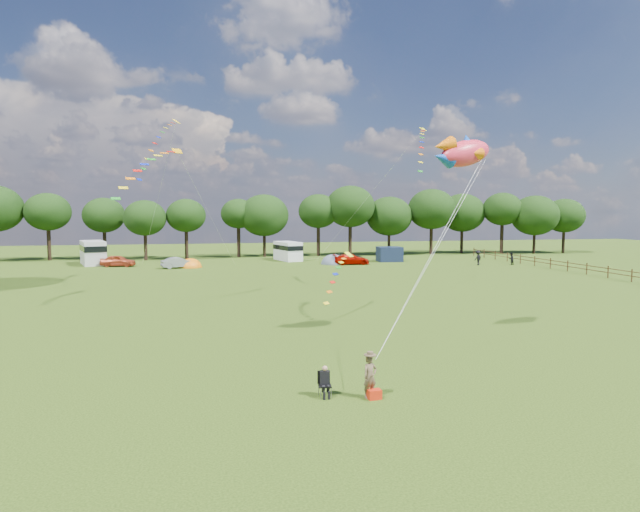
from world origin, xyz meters
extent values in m
plane|color=black|center=(0.00, 0.00, 0.00)|extent=(180.00, 180.00, 0.00)
cylinder|color=black|center=(-26.90, 55.70, 2.13)|extent=(0.49, 0.49, 4.25)
ellipsoid|color=black|center=(-26.90, 55.70, 6.45)|extent=(5.86, 5.86, 4.98)
cylinder|color=black|center=(-20.03, 56.31, 1.95)|extent=(0.47, 0.47, 3.90)
ellipsoid|color=black|center=(-20.03, 56.31, 6.00)|extent=(5.58, 5.58, 4.74)
cylinder|color=black|center=(-14.36, 53.27, 1.78)|extent=(0.44, 0.44, 3.56)
ellipsoid|color=black|center=(-14.36, 53.27, 5.64)|extent=(5.56, 5.56, 4.73)
cylinder|color=black|center=(-9.09, 54.23, 1.98)|extent=(0.47, 0.47, 3.95)
ellipsoid|color=black|center=(-9.09, 54.23, 5.95)|extent=(5.33, 5.33, 4.53)
cylinder|color=black|center=(-1.92, 56.03, 2.17)|extent=(0.50, 0.50, 4.33)
ellipsoid|color=black|center=(-1.92, 56.03, 6.19)|extent=(4.95, 4.95, 4.21)
cylinder|color=black|center=(1.70, 55.56, 1.66)|extent=(0.43, 0.43, 3.31)
ellipsoid|color=black|center=(1.70, 55.56, 5.95)|extent=(7.03, 7.03, 5.98)
cylinder|color=black|center=(9.66, 55.80, 2.18)|extent=(0.50, 0.50, 4.36)
ellipsoid|color=black|center=(9.66, 55.80, 6.56)|extent=(5.84, 5.84, 4.97)
cylinder|color=black|center=(14.25, 54.92, 2.27)|extent=(0.51, 0.51, 4.55)
ellipsoid|color=black|center=(14.25, 54.92, 7.23)|extent=(7.15, 7.15, 6.08)
cylinder|color=black|center=(20.49, 55.63, 1.61)|extent=(0.42, 0.42, 3.21)
ellipsoid|color=black|center=(20.49, 55.63, 5.80)|extent=(6.90, 6.90, 5.86)
cylinder|color=black|center=(26.98, 54.96, 2.09)|extent=(0.48, 0.48, 4.17)
ellipsoid|color=black|center=(26.98, 54.96, 6.86)|extent=(7.16, 7.16, 6.09)
cylinder|color=black|center=(32.97, 56.89, 1.83)|extent=(0.45, 0.45, 3.66)
ellipsoid|color=black|center=(32.97, 56.89, 6.31)|extent=(7.05, 7.05, 5.99)
cylinder|color=black|center=(38.41, 54.37, 2.32)|extent=(0.52, 0.52, 4.65)
ellipsoid|color=black|center=(38.41, 54.37, 6.88)|extent=(5.96, 5.96, 5.06)
cylinder|color=black|center=(43.16, 53.04, 1.59)|extent=(0.42, 0.42, 3.19)
ellipsoid|color=black|center=(43.16, 53.04, 5.89)|extent=(7.23, 7.23, 6.14)
cylinder|color=black|center=(48.55, 53.44, 1.76)|extent=(0.44, 0.44, 3.52)
ellipsoid|color=black|center=(48.55, 53.44, 5.86)|extent=(6.22, 6.22, 5.28)
cylinder|color=#472D19|center=(32.00, 21.00, 0.60)|extent=(0.12, 0.12, 1.20)
cylinder|color=#472D19|center=(32.00, 24.00, 0.60)|extent=(0.12, 0.12, 1.20)
cylinder|color=#472D19|center=(32.00, 22.50, 0.95)|extent=(0.08, 3.00, 0.08)
cylinder|color=#472D19|center=(32.00, 22.50, 0.55)|extent=(0.08, 3.00, 0.08)
cylinder|color=#472D19|center=(32.00, 27.00, 0.60)|extent=(0.12, 0.12, 1.20)
cylinder|color=#472D19|center=(32.00, 25.50, 0.95)|extent=(0.08, 3.00, 0.08)
cylinder|color=#472D19|center=(32.00, 25.50, 0.55)|extent=(0.08, 3.00, 0.08)
cylinder|color=#472D19|center=(32.00, 30.00, 0.60)|extent=(0.12, 0.12, 1.20)
cylinder|color=#472D19|center=(32.00, 28.50, 0.95)|extent=(0.08, 3.00, 0.08)
cylinder|color=#472D19|center=(32.00, 28.50, 0.55)|extent=(0.08, 3.00, 0.08)
cylinder|color=#472D19|center=(32.00, 33.00, 0.60)|extent=(0.12, 0.12, 1.20)
cylinder|color=#472D19|center=(32.00, 31.50, 0.95)|extent=(0.08, 3.00, 0.08)
cylinder|color=#472D19|center=(32.00, 31.50, 0.55)|extent=(0.08, 3.00, 0.08)
cylinder|color=#472D19|center=(32.00, 36.00, 0.60)|extent=(0.12, 0.12, 1.20)
cylinder|color=#472D19|center=(32.00, 34.50, 0.95)|extent=(0.08, 3.00, 0.08)
cylinder|color=#472D19|center=(32.00, 34.50, 0.55)|extent=(0.08, 3.00, 0.08)
cylinder|color=#472D19|center=(32.00, 39.00, 0.60)|extent=(0.12, 0.12, 1.20)
cylinder|color=#472D19|center=(32.00, 37.50, 0.95)|extent=(0.08, 3.00, 0.08)
cylinder|color=#472D19|center=(32.00, 37.50, 0.55)|extent=(0.08, 3.00, 0.08)
cylinder|color=#472D19|center=(32.00, 42.00, 0.60)|extent=(0.12, 0.12, 1.20)
cylinder|color=#472D19|center=(32.00, 40.50, 0.95)|extent=(0.08, 3.00, 0.08)
cylinder|color=#472D19|center=(32.00, 40.50, 0.55)|extent=(0.08, 3.00, 0.08)
cylinder|color=#472D19|center=(32.00, 45.00, 0.60)|extent=(0.12, 0.12, 1.20)
cylinder|color=#472D19|center=(32.00, 43.50, 0.95)|extent=(0.08, 3.00, 0.08)
cylinder|color=#472D19|center=(32.00, 43.50, 0.55)|extent=(0.08, 3.00, 0.08)
cylinder|color=#472D19|center=(32.00, 48.00, 0.60)|extent=(0.12, 0.12, 1.20)
cylinder|color=#472D19|center=(32.00, 46.50, 0.95)|extent=(0.08, 3.00, 0.08)
cylinder|color=#472D19|center=(32.00, 46.50, 0.55)|extent=(0.08, 3.00, 0.08)
cylinder|color=#472D19|center=(32.00, 51.00, 0.60)|extent=(0.12, 0.12, 1.20)
cylinder|color=#472D19|center=(32.00, 49.50, 0.95)|extent=(0.08, 3.00, 0.08)
cylinder|color=#472D19|center=(32.00, 49.50, 0.55)|extent=(0.08, 3.00, 0.08)
imported|color=#B74022|center=(-16.62, 45.35, 0.67)|extent=(4.27, 2.30, 1.35)
imported|color=gray|center=(-9.53, 42.01, 0.63)|extent=(3.83, 2.30, 1.27)
imported|color=#9F0900|center=(10.98, 42.12, 0.64)|extent=(4.37, 1.99, 1.29)
imported|color=black|center=(11.21, 45.33, 0.63)|extent=(5.05, 3.43, 1.26)
cube|color=#B9B9BB|center=(-20.03, 48.62, 1.45)|extent=(4.09, 6.27, 2.90)
cube|color=black|center=(-20.03, 48.62, 2.04)|extent=(4.17, 6.39, 0.69)
cylinder|color=black|center=(-19.48, 46.88, 0.41)|extent=(0.87, 0.53, 0.82)
cylinder|color=black|center=(-20.57, 50.36, 0.41)|extent=(0.87, 0.53, 0.82)
cube|color=silver|center=(4.18, 49.23, 1.25)|extent=(3.37, 5.37, 2.49)
cube|color=black|center=(4.18, 49.23, 1.75)|extent=(3.44, 5.48, 0.59)
cylinder|color=black|center=(4.59, 47.71, 0.35)|extent=(0.74, 0.44, 0.70)
cylinder|color=black|center=(3.76, 50.74, 0.35)|extent=(0.74, 0.44, 0.70)
ellipsoid|color=orange|center=(-8.21, 42.64, 0.02)|extent=(2.54, 2.92, 2.08)
cylinder|color=orange|center=(-8.21, 42.64, 0.04)|extent=(2.66, 2.66, 0.08)
ellipsoid|color=slate|center=(9.03, 43.23, 0.02)|extent=(3.05, 3.51, 2.38)
cylinder|color=slate|center=(9.03, 43.23, 0.04)|extent=(3.20, 3.20, 0.08)
cube|color=#141E36|center=(16.93, 45.09, 0.95)|extent=(3.15, 2.61, 1.90)
imported|color=brown|center=(-0.63, -3.56, 0.75)|extent=(0.63, 0.52, 1.49)
cylinder|color=#99999E|center=(-2.33, -3.35, 0.20)|extent=(0.02, 0.02, 0.39)
cylinder|color=#99999E|center=(-1.95, -3.35, 0.20)|extent=(0.02, 0.02, 0.39)
cylinder|color=#99999E|center=(-2.33, -2.97, 0.20)|extent=(0.02, 0.02, 0.39)
cylinder|color=#99999E|center=(-1.95, -2.97, 0.20)|extent=(0.02, 0.02, 0.39)
cube|color=black|center=(-2.14, -3.16, 0.39)|extent=(0.50, 0.48, 0.04)
cube|color=black|center=(-2.14, -2.96, 0.64)|extent=(0.45, 0.10, 0.47)
cube|color=black|center=(-2.14, -3.13, 0.67)|extent=(0.35, 0.25, 0.50)
sphere|color=tan|center=(-2.14, -3.14, 1.01)|extent=(0.19, 0.19, 0.19)
cube|color=red|center=(-0.51, -3.72, 0.17)|extent=(0.49, 0.35, 0.33)
ellipsoid|color=#E22A42|center=(6.62, 4.10, 9.37)|extent=(3.50, 2.10, 1.90)
ellipsoid|color=yellow|center=(6.62, 4.10, 9.22)|extent=(2.20, 1.29, 1.04)
cone|color=orange|center=(5.24, 3.70, 9.67)|extent=(1.35, 1.13, 1.00)
cone|color=blue|center=(5.24, 3.70, 9.07)|extent=(1.35, 1.13, 1.00)
cone|color=blue|center=(6.71, 4.13, 9.98)|extent=(0.90, 1.01, 0.85)
sphere|color=white|center=(7.62, 4.76, 9.55)|extent=(0.32, 0.32, 0.32)
sphere|color=black|center=(7.68, 4.83, 9.55)|extent=(0.16, 0.16, 0.16)
cube|color=yellow|center=(-8.73, 29.25, 14.52)|extent=(0.76, 0.80, 0.39)
cube|color=red|center=(-9.00, 28.76, 14.30)|extent=(0.46, 0.62, 0.11)
cube|color=orange|center=(-9.27, 28.26, 14.03)|extent=(0.46, 0.62, 0.12)
cube|color=yellow|center=(-9.54, 27.77, 13.69)|extent=(0.46, 0.61, 0.13)
cube|color=#198C1E|center=(-9.81, 27.27, 13.26)|extent=(0.45, 0.61, 0.14)
cube|color=#0C1EB2|center=(-10.08, 26.78, 12.76)|extent=(0.45, 0.61, 0.15)
cube|color=red|center=(-10.35, 26.28, 12.17)|extent=(0.44, 0.61, 0.16)
cube|color=orange|center=(-10.62, 25.79, 11.51)|extent=(0.44, 0.61, 0.17)
cube|color=yellow|center=(-10.89, 25.29, 10.76)|extent=(0.43, 0.60, 0.17)
cube|color=#198C1E|center=(-11.16, 24.80, 9.94)|extent=(0.43, 0.60, 0.18)
cube|color=#0C1EB2|center=(-11.43, 24.30, 9.03)|extent=(0.42, 0.60, 0.19)
cube|color=#E8A30A|center=(-8.19, 19.36, 10.82)|extent=(0.81, 0.76, 0.40)
cube|color=red|center=(-8.59, 18.91, 10.72)|extent=(0.64, 0.44, 0.11)
cube|color=orange|center=(-9.00, 18.46, 10.57)|extent=(0.64, 0.44, 0.12)
cube|color=yellow|center=(-9.40, 18.01, 10.34)|extent=(0.64, 0.44, 0.13)
cube|color=#198C1E|center=(-9.81, 17.56, 10.03)|extent=(0.64, 0.43, 0.14)
cube|color=#0C1EB2|center=(-10.21, 17.11, 9.64)|extent=(0.64, 0.43, 0.15)
cube|color=red|center=(-10.62, 16.66, 9.18)|extent=(0.63, 0.42, 0.16)
cube|color=orange|center=(-11.02, 16.21, 8.63)|extent=(0.63, 0.42, 0.17)
cube|color=yellow|center=(-11.43, 15.76, 8.00)|extent=(0.63, 0.41, 0.18)
cube|color=#198C1E|center=(-11.83, 15.31, 7.29)|extent=(0.63, 0.41, 0.19)
cube|color=#F4FF1F|center=(3.26, 14.05, 3.56)|extent=(0.72, 0.72, 0.34)
cube|color=red|center=(2.95, 13.51, 3.49)|extent=(0.49, 0.50, 0.09)
cube|color=orange|center=(2.63, 12.97, 3.38)|extent=(0.49, 0.50, 0.10)
cube|color=yellow|center=(2.32, 12.43, 3.19)|extent=(0.49, 0.50, 0.11)
cube|color=#198C1E|center=(2.00, 11.89, 2.92)|extent=(0.49, 0.49, 0.12)
cube|color=#0C1EB2|center=(1.69, 11.35, 2.56)|extent=(0.48, 0.49, 0.13)
cube|color=red|center=(1.37, 10.81, 2.13)|extent=(0.48, 0.49, 0.14)
cube|color=orange|center=(1.06, 10.27, 1.62)|extent=(0.48, 0.49, 0.15)
cube|color=yellow|center=(0.74, 9.73, 1.03)|extent=(0.47, 0.48, 0.15)
imported|color=black|center=(29.88, 37.64, 0.76)|extent=(0.85, 0.70, 1.51)
imported|color=black|center=(25.85, 38.31, 0.90)|extent=(1.28, 1.04, 1.80)
cube|color=#CDCE1A|center=(12.52, 23.83, 13.68)|extent=(0.69, 0.66, 0.33)
cube|color=red|center=(12.30, 23.34, 13.52)|extent=(0.53, 0.40, 0.09)
cube|color=orange|center=(12.07, 22.84, 13.32)|extent=(0.53, 0.40, 0.10)
cube|color=yellow|center=(11.85, 22.35, 13.03)|extent=(0.53, 0.39, 0.11)
cube|color=#198C1E|center=(11.62, 21.85, 12.67)|extent=(0.53, 0.39, 0.12)
cube|color=#0C1EB2|center=(11.40, 21.36, 12.23)|extent=(0.53, 0.39, 0.13)
cube|color=red|center=(11.17, 20.86, 11.71)|extent=(0.53, 0.38, 0.14)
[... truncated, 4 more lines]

